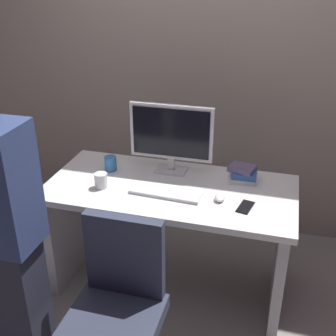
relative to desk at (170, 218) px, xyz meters
The scene contains 11 objects.
ground_plane 0.53m from the desk, ahead, with size 9.00×9.00×0.00m, color gray.
wall_back 1.33m from the desk, 90.00° to the left, with size 6.40×0.10×3.00m, color #9E9384.
desk is the anchor object (origin of this frame).
office_chair 0.82m from the desk, 93.26° to the right, with size 0.52×0.52×0.94m.
monitor 0.53m from the desk, 103.51° to the left, with size 0.54×0.14×0.46m.
keyboard 0.26m from the desk, 90.53° to the right, with size 0.43×0.13×0.02m, color white.
mouse 0.41m from the desk, 14.12° to the right, with size 0.06×0.10×0.03m, color white.
cup_near_keyboard 0.50m from the desk, 163.25° to the right, with size 0.08×0.08×0.09m, color white.
cup_by_monitor 0.53m from the desk, 165.35° to the left, with size 0.08×0.08×0.10m, color #3372B2.
book_stack 0.54m from the desk, 24.85° to the left, with size 0.19×0.16×0.10m.
cell_phone 0.55m from the desk, 15.08° to the right, with size 0.07×0.14×0.01m, color black.
Camera 1 is at (0.61, -2.26, 2.03)m, focal length 46.26 mm.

